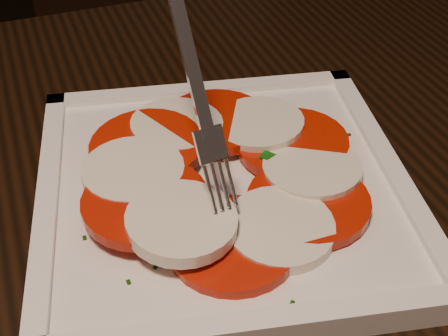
# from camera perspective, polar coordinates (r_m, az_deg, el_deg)

# --- Properties ---
(chair) EXTENTS (0.54, 0.54, 0.93)m
(chair) POSITION_cam_1_polar(r_m,az_deg,el_deg) (1.10, -7.27, 9.90)
(chair) COLOR black
(chair) RESTS_ON ground
(plate) EXTENTS (0.31, 0.31, 0.01)m
(plate) POSITION_cam_1_polar(r_m,az_deg,el_deg) (0.47, 0.00, -2.14)
(plate) COLOR white
(plate) RESTS_ON table
(caprese_salad) EXTENTS (0.22, 0.23, 0.03)m
(caprese_salad) POSITION_cam_1_polar(r_m,az_deg,el_deg) (0.45, -0.00, -0.39)
(caprese_salad) COLOR #BE1304
(caprese_salad) RESTS_ON plate
(fork) EXTENTS (0.05, 0.09, 0.16)m
(fork) POSITION_cam_1_polar(r_m,az_deg,el_deg) (0.40, -3.54, 9.30)
(fork) COLOR white
(fork) RESTS_ON caprese_salad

